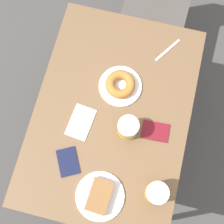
{
  "coord_description": "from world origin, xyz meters",
  "views": [
    {
      "loc": [
        0.09,
        -0.37,
        2.16
      ],
      "look_at": [
        0.0,
        0.0,
        0.75
      ],
      "focal_mm": 50.0,
      "sensor_mm": 36.0,
      "label": 1
    }
  ],
  "objects_px": {
    "beer_mug_center": "(128,128)",
    "fork": "(168,50)",
    "passport_far_edge": "(155,131)",
    "passport_near_edge": "(68,162)",
    "napkin_folded": "(81,122)",
    "plate_with_donut": "(120,85)",
    "plate_with_cake": "(100,196)",
    "beer_mug_left": "(156,193)"
  },
  "relations": [
    {
      "from": "beer_mug_center",
      "to": "passport_far_edge",
      "type": "distance_m",
      "value": 0.14
    },
    {
      "from": "plate_with_donut",
      "to": "beer_mug_center",
      "type": "bearing_deg",
      "value": -67.93
    },
    {
      "from": "beer_mug_center",
      "to": "fork",
      "type": "relative_size",
      "value": 0.81
    },
    {
      "from": "passport_near_edge",
      "to": "napkin_folded",
      "type": "bearing_deg",
      "value": 87.85
    },
    {
      "from": "plate_with_donut",
      "to": "passport_far_edge",
      "type": "bearing_deg",
      "value": -39.96
    },
    {
      "from": "fork",
      "to": "passport_near_edge",
      "type": "height_order",
      "value": "passport_near_edge"
    },
    {
      "from": "napkin_folded",
      "to": "passport_near_edge",
      "type": "distance_m",
      "value": 0.19
    },
    {
      "from": "beer_mug_left",
      "to": "napkin_folded",
      "type": "distance_m",
      "value": 0.47
    },
    {
      "from": "passport_far_edge",
      "to": "plate_with_donut",
      "type": "bearing_deg",
      "value": 140.04
    },
    {
      "from": "napkin_folded",
      "to": "passport_far_edge",
      "type": "relative_size",
      "value": 1.3
    },
    {
      "from": "fork",
      "to": "passport_far_edge",
      "type": "relative_size",
      "value": 1.12
    },
    {
      "from": "plate_with_cake",
      "to": "passport_far_edge",
      "type": "relative_size",
      "value": 1.68
    },
    {
      "from": "fork",
      "to": "napkin_folded",
      "type": "bearing_deg",
      "value": -124.95
    },
    {
      "from": "beer_mug_left",
      "to": "fork",
      "type": "relative_size",
      "value": 0.81
    },
    {
      "from": "plate_with_donut",
      "to": "beer_mug_center",
      "type": "height_order",
      "value": "beer_mug_center"
    },
    {
      "from": "beer_mug_left",
      "to": "beer_mug_center",
      "type": "xyz_separation_m",
      "value": [
        -0.18,
        0.25,
        0.0
      ]
    },
    {
      "from": "napkin_folded",
      "to": "fork",
      "type": "bearing_deg",
      "value": 55.05
    },
    {
      "from": "fork",
      "to": "plate_with_cake",
      "type": "bearing_deg",
      "value": -101.26
    },
    {
      "from": "beer_mug_left",
      "to": "plate_with_cake",
      "type": "bearing_deg",
      "value": -163.01
    },
    {
      "from": "beer_mug_center",
      "to": "plate_with_cake",
      "type": "bearing_deg",
      "value": -99.0
    },
    {
      "from": "beer_mug_center",
      "to": "passport_far_edge",
      "type": "height_order",
      "value": "beer_mug_center"
    },
    {
      "from": "fork",
      "to": "passport_near_edge",
      "type": "bearing_deg",
      "value": -116.8
    },
    {
      "from": "passport_far_edge",
      "to": "fork",
      "type": "bearing_deg",
      "value": 93.44
    },
    {
      "from": "napkin_folded",
      "to": "passport_far_edge",
      "type": "height_order",
      "value": "passport_far_edge"
    },
    {
      "from": "passport_near_edge",
      "to": "beer_mug_center",
      "type": "bearing_deg",
      "value": 41.99
    },
    {
      "from": "plate_with_cake",
      "to": "fork",
      "type": "xyz_separation_m",
      "value": [
        0.15,
        0.77,
        -0.02
      ]
    },
    {
      "from": "plate_with_donut",
      "to": "passport_near_edge",
      "type": "bearing_deg",
      "value": -109.53
    },
    {
      "from": "beer_mug_left",
      "to": "fork",
      "type": "bearing_deg",
      "value": 96.4
    },
    {
      "from": "fork",
      "to": "passport_far_edge",
      "type": "bearing_deg",
      "value": -86.56
    },
    {
      "from": "plate_with_cake",
      "to": "beer_mug_left",
      "type": "bearing_deg",
      "value": 16.99
    },
    {
      "from": "plate_with_cake",
      "to": "passport_near_edge",
      "type": "relative_size",
      "value": 1.43
    },
    {
      "from": "plate_with_donut",
      "to": "passport_far_edge",
      "type": "height_order",
      "value": "plate_with_donut"
    },
    {
      "from": "napkin_folded",
      "to": "plate_with_cake",
      "type": "bearing_deg",
      "value": -60.52
    },
    {
      "from": "beer_mug_center",
      "to": "passport_far_edge",
      "type": "relative_size",
      "value": 0.91
    },
    {
      "from": "passport_near_edge",
      "to": "passport_far_edge",
      "type": "xyz_separation_m",
      "value": [
        0.36,
        0.23,
        0.0
      ]
    },
    {
      "from": "plate_with_donut",
      "to": "passport_far_edge",
      "type": "distance_m",
      "value": 0.28
    },
    {
      "from": "plate_with_cake",
      "to": "beer_mug_left",
      "type": "distance_m",
      "value": 0.25
    },
    {
      "from": "plate_with_donut",
      "to": "beer_mug_left",
      "type": "relative_size",
      "value": 1.78
    },
    {
      "from": "passport_far_edge",
      "to": "napkin_folded",
      "type": "bearing_deg",
      "value": -173.17
    },
    {
      "from": "passport_near_edge",
      "to": "passport_far_edge",
      "type": "height_order",
      "value": "same"
    },
    {
      "from": "beer_mug_center",
      "to": "fork",
      "type": "bearing_deg",
      "value": 77.17
    },
    {
      "from": "plate_with_cake",
      "to": "passport_far_edge",
      "type": "distance_m",
      "value": 0.39
    }
  ]
}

